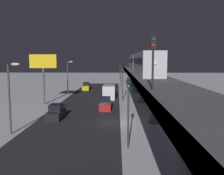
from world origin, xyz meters
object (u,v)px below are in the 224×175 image
Objects in this scene: box_truck at (109,92)px; traffic_light_near at (128,103)px; traffic_light_mid at (122,79)px; commercial_billboard at (43,66)px; traffic_light_distant at (120,69)px; rail_signal at (153,54)px; sedan_black at (56,113)px; subway_train at (141,62)px; sedan_yellow at (86,87)px; traffic_light_far at (121,72)px; sedan_red at (105,104)px.

box_truck is 1.16× the size of traffic_light_near.
commercial_billboard is at bearing 16.89° from traffic_light_mid.
rail_signal is at bearing 91.20° from traffic_light_distant.
sedan_black is 17.82m from traffic_light_mid.
sedan_black is 67.08m from traffic_light_distant.
traffic_light_mid is (1.68, -28.60, -4.20)m from rail_signal.
traffic_light_near is at bearing 82.36° from subway_train.
commercial_billboard reaches higher than traffic_light_mid.
sedan_black is at bearing 90.00° from sedan_yellow.
traffic_light_far and traffic_light_distant have the same top height.
subway_train reaches higher than sedan_red.
sedan_yellow is 26.48m from sedan_red.
rail_signal reaches higher than sedan_yellow.
sedan_yellow is (12.85, -16.64, -6.66)m from subway_train.
sedan_black is 9.12m from sedan_red.
traffic_light_mid is 25.76m from traffic_light_far.
sedan_red is 0.72× the size of traffic_light_near.
traffic_light_mid is at bearing 129.68° from box_truck.
traffic_light_far is (-2.70, -22.51, 2.85)m from box_truck.
traffic_light_near reaches higher than sedan_yellow.
subway_train is 21.24m from sedan_black.
sedan_yellow is 32.19m from sedan_black.
subway_train is at bearing 98.08° from traffic_light_far.
traffic_light_near is 77.28m from traffic_light_distant.
rail_signal is 54.55m from traffic_light_far.
rail_signal is 28.96m from traffic_light_mid.
traffic_light_near is 1.00× the size of traffic_light_mid.
sedan_yellow is at bearing -77.83° from traffic_light_near.
sedan_red is at bearing 89.01° from box_truck.
sedan_yellow and sedan_black have the same top height.
commercial_billboard is at bearing 64.85° from traffic_light_far.
commercial_billboard is at bearing 160.19° from sedan_red.
commercial_billboard is (14.11, 55.81, 2.63)m from traffic_light_distant.
subway_train is at bearing -168.37° from traffic_light_mid.
traffic_light_mid is at bearing 90.00° from traffic_light_far.
commercial_billboard is (11.41, 7.54, 5.48)m from box_truck.
rail_signal is 32.92m from box_truck.
sedan_black is 0.59× the size of box_truck.
sedan_yellow is at bearing -61.84° from traffic_light_mid.
sedan_black is at bearing -134.56° from sedan_red.
traffic_light_near is 1.00× the size of traffic_light_distant.
traffic_light_far is at bearing 85.14° from sedan_red.
box_truck is 1.16× the size of traffic_light_far.
rail_signal reaches higher than traffic_light_distant.
subway_train is 12.96m from sedan_red.
commercial_billboard is (14.11, 30.05, 2.63)m from traffic_light_far.
traffic_light_far is (0.00, -25.76, 0.00)m from traffic_light_mid.
box_truck is (-6.60, -18.08, 0.55)m from sedan_black.
subway_train reaches higher than traffic_light_near.
traffic_light_mid is at bearing 118.16° from sedan_yellow.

